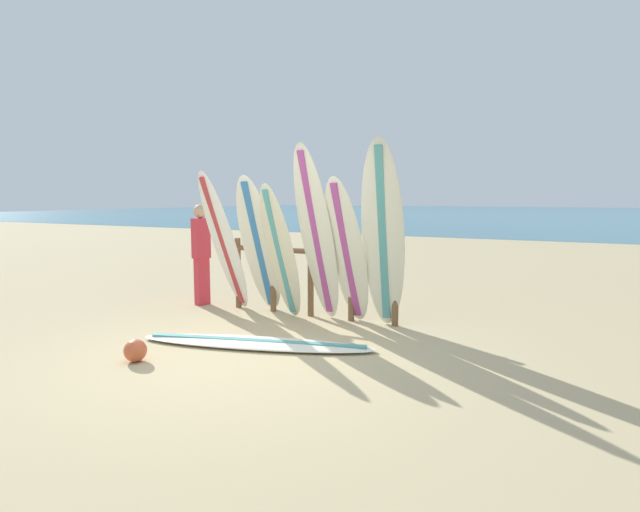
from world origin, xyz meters
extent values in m
plane|color=tan|center=(0.00, 0.00, 0.00)|extent=(120.00, 120.00, 0.00)
cube|color=teal|center=(0.00, 58.00, 0.00)|extent=(120.00, 80.00, 0.01)
cylinder|color=brown|center=(-1.49, 2.15, 0.56)|extent=(0.09, 0.09, 1.11)
cylinder|color=brown|center=(-0.83, 2.15, 0.56)|extent=(0.09, 0.09, 1.11)
cylinder|color=brown|center=(-0.18, 2.15, 0.56)|extent=(0.09, 0.09, 1.11)
cylinder|color=brown|center=(0.48, 2.15, 0.56)|extent=(0.09, 0.09, 1.11)
cylinder|color=brown|center=(1.14, 2.15, 0.56)|extent=(0.09, 0.09, 1.11)
cylinder|color=brown|center=(-0.18, 2.15, 0.96)|extent=(2.72, 0.08, 0.08)
ellipsoid|color=white|center=(-1.44, 1.75, 1.07)|extent=(0.56, 0.98, 2.14)
cube|color=#B73338|center=(-1.44, 1.75, 1.07)|extent=(0.18, 0.88, 1.98)
ellipsoid|color=white|center=(-0.88, 1.86, 1.04)|extent=(0.65, 1.00, 2.07)
cube|color=#3372B2|center=(-0.88, 1.86, 1.04)|extent=(0.20, 0.89, 1.91)
ellipsoid|color=beige|center=(-0.42, 1.71, 0.98)|extent=(0.63, 0.77, 1.95)
cube|color=teal|center=(-0.42, 1.71, 0.98)|extent=(0.21, 0.65, 1.80)
ellipsoid|color=silver|center=(0.10, 1.81, 1.24)|extent=(0.61, 0.90, 2.47)
cube|color=#A53F8C|center=(0.10, 1.81, 1.24)|extent=(0.18, 0.81, 2.28)
ellipsoid|color=silver|center=(0.53, 1.89, 1.02)|extent=(0.64, 0.84, 2.03)
cube|color=#A53F8C|center=(0.53, 1.89, 1.02)|extent=(0.19, 0.74, 1.88)
ellipsoid|color=silver|center=(1.05, 1.88, 1.25)|extent=(0.65, 0.77, 2.50)
cube|color=teal|center=(1.05, 1.88, 1.25)|extent=(0.18, 0.68, 2.31)
ellipsoid|color=white|center=(-0.01, 0.49, 0.04)|extent=(2.91, 1.30, 0.07)
cube|color=teal|center=(-0.01, 0.49, 0.04)|extent=(2.56, 0.81, 0.08)
cube|color=#D8333F|center=(-2.14, 2.05, 0.38)|extent=(0.20, 0.25, 0.77)
cube|color=#D8333F|center=(-2.14, 2.05, 1.09)|extent=(0.23, 0.30, 0.65)
sphere|color=tan|center=(-2.14, 2.05, 1.53)|extent=(0.22, 0.22, 0.22)
sphere|color=#CC5933|center=(-0.82, -0.60, 0.12)|extent=(0.24, 0.24, 0.24)
camera|label=1|loc=(3.39, -4.42, 1.75)|focal=28.81mm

